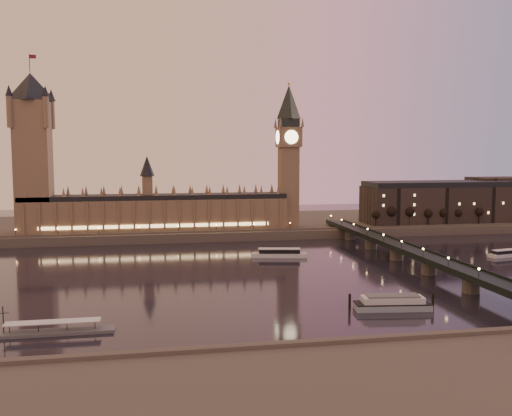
# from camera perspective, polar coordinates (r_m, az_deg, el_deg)

# --- Properties ---
(ground) EXTENTS (700.00, 700.00, 0.00)m
(ground) POSITION_cam_1_polar(r_m,az_deg,el_deg) (288.19, -1.51, -6.55)
(ground) COLOR black
(ground) RESTS_ON ground
(far_embankment) EXTENTS (560.00, 130.00, 6.00)m
(far_embankment) POSITION_cam_1_polar(r_m,az_deg,el_deg) (453.04, -1.04, -1.66)
(far_embankment) COLOR #423D35
(far_embankment) RESTS_ON ground
(palace_of_westminster) EXTENTS (180.00, 26.62, 52.00)m
(palace_of_westminster) POSITION_cam_1_polar(r_m,az_deg,el_deg) (401.10, -9.93, -0.02)
(palace_of_westminster) COLOR brown
(palace_of_westminster) RESTS_ON ground
(victoria_tower) EXTENTS (31.68, 31.68, 118.00)m
(victoria_tower) POSITION_cam_1_polar(r_m,az_deg,el_deg) (406.31, -21.43, 5.97)
(victoria_tower) COLOR brown
(victoria_tower) RESTS_ON ground
(big_ben) EXTENTS (17.68, 17.68, 104.00)m
(big_ben) POSITION_cam_1_polar(r_m,az_deg,el_deg) (410.99, 3.28, 6.09)
(big_ben) COLOR brown
(big_ben) RESTS_ON ground
(westminster_bridge) EXTENTS (13.20, 260.00, 15.30)m
(westminster_bridge) POSITION_cam_1_polar(r_m,az_deg,el_deg) (314.45, 15.26, -4.69)
(westminster_bridge) COLOR black
(westminster_bridge) RESTS_ON ground
(city_block) EXTENTS (155.00, 45.00, 34.00)m
(city_block) POSITION_cam_1_polar(r_m,az_deg,el_deg) (475.37, 19.69, 0.69)
(city_block) COLOR black
(city_block) RESTS_ON ground
(bare_tree_0) EXTENTS (6.43, 6.43, 13.07)m
(bare_tree_0) POSITION_cam_1_polar(r_m,az_deg,el_deg) (421.02, 11.73, -0.59)
(bare_tree_0) COLOR black
(bare_tree_0) RESTS_ON ground
(bare_tree_1) EXTENTS (6.43, 6.43, 13.07)m
(bare_tree_1) POSITION_cam_1_polar(r_m,az_deg,el_deg) (426.32, 13.42, -0.55)
(bare_tree_1) COLOR black
(bare_tree_1) RESTS_ON ground
(bare_tree_2) EXTENTS (6.43, 6.43, 13.07)m
(bare_tree_2) POSITION_cam_1_polar(r_m,az_deg,el_deg) (431.98, 15.06, -0.51)
(bare_tree_2) COLOR black
(bare_tree_2) RESTS_ON ground
(bare_tree_3) EXTENTS (6.43, 6.43, 13.07)m
(bare_tree_3) POSITION_cam_1_polar(r_m,az_deg,el_deg) (437.99, 16.66, -0.47)
(bare_tree_3) COLOR black
(bare_tree_3) RESTS_ON ground
(bare_tree_4) EXTENTS (6.43, 6.43, 13.07)m
(bare_tree_4) POSITION_cam_1_polar(r_m,az_deg,el_deg) (444.33, 18.21, -0.44)
(bare_tree_4) COLOR black
(bare_tree_4) RESTS_ON ground
(bare_tree_5) EXTENTS (6.43, 6.43, 13.07)m
(bare_tree_5) POSITION_cam_1_polar(r_m,az_deg,el_deg) (450.99, 19.72, -0.40)
(bare_tree_5) COLOR black
(bare_tree_5) RESTS_ON ground
(bare_tree_6) EXTENTS (6.43, 6.43, 13.07)m
(bare_tree_6) POSITION_cam_1_polar(r_m,az_deg,el_deg) (457.95, 21.18, -0.36)
(bare_tree_6) COLOR black
(bare_tree_6) RESTS_ON ground
(cruise_boat_a) EXTENTS (32.58, 12.83, 5.10)m
(cruise_boat_a) POSITION_cam_1_polar(r_m,az_deg,el_deg) (331.29, 2.35, -4.54)
(cruise_boat_a) COLOR silver
(cruise_boat_a) RESTS_ON ground
(cruise_boat_c) EXTENTS (21.73, 9.77, 4.20)m
(cruise_boat_c) POSITION_cam_1_polar(r_m,az_deg,el_deg) (362.34, 23.65, -4.20)
(cruise_boat_c) COLOR silver
(cruise_boat_c) RESTS_ON ground
(moored_barge) EXTENTS (33.61, 11.97, 6.21)m
(moored_barge) POSITION_cam_1_polar(r_m,az_deg,el_deg) (229.82, 13.49, -9.22)
(moored_barge) COLOR #869EAB
(moored_barge) RESTS_ON ground
(pontoon_pier) EXTENTS (38.36, 6.39, 10.23)m
(pontoon_pier) POSITION_cam_1_polar(r_m,az_deg,el_deg) (207.36, -19.44, -11.48)
(pontoon_pier) COLOR #595B5E
(pontoon_pier) RESTS_ON ground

